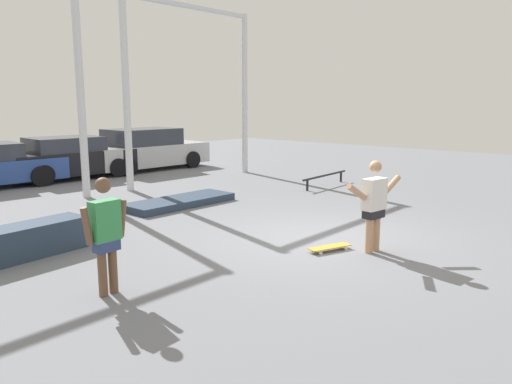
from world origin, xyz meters
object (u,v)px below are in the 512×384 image
Objects in this scene: manual_pad at (180,202)px; parked_car_silver at (146,150)px; skateboard at (330,247)px; parked_car_black at (69,158)px; skateboarder at (374,203)px; bystander at (106,231)px; grind_box at (23,242)px; grind_rail at (325,177)px.

parked_car_silver reaches higher than manual_pad.
parked_car_black reaches higher than skateboard.
skateboarder is at bearing -93.98° from manual_pad.
bystander reaches higher than parked_car_silver.
grind_rail is (8.98, 0.12, 0.01)m from grind_box.
bystander reaches higher than grind_rail.
parked_car_silver reaches higher than grind_rail.
grind_box reaches higher than grind_rail.
skateboard is at bearing -44.83° from grind_box.
skateboarder is 4.31m from bystander.
parked_car_silver is at bearing -132.34° from bystander.
skateboarder reaches higher than skateboard.
skateboarder is 0.38× the size of parked_car_black.
bystander is at bearing -139.91° from manual_pad.
skateboarder is 1.92× the size of skateboard.
bystander reaches higher than parked_car_black.
manual_pad is 0.69× the size of parked_car_black.
parked_car_black is (0.46, 6.01, 0.57)m from manual_pad.
parked_car_silver is at bearing 2.27° from parked_car_black.
manual_pad is at bearing 16.05° from grind_box.
skateboard is 0.33× the size of grind_rail.
grind_rail is (4.64, -1.13, 0.19)m from manual_pad.
skateboarder is 5.74m from grind_box.
grind_rail is (5.01, 4.22, -0.56)m from skateboarder.
grind_rail is at bearing 53.88° from skateboard.
grind_rail is at bearing -55.72° from parked_car_black.
grind_rail is 8.28m from parked_car_black.
bystander is (-7.77, -9.56, 0.13)m from parked_car_silver.
skateboarder is at bearing -106.81° from parked_car_silver.
parked_car_silver is (3.81, 11.27, -0.12)m from skateboarder.
manual_pad is 1.80× the size of bystander.
skateboard is at bearing -92.66° from parked_car_black.
grind_box is 0.86× the size of grind_rail.
grind_box is at bearing 141.55° from skateboarder.
parked_car_black is (1.26, 10.79, 0.60)m from skateboard.
parked_car_silver is at bearing 78.73° from skateboarder.
parked_car_black is 2.62× the size of bystander.
grind_rail is 0.59× the size of parked_car_black.
parked_car_silver is at bearing 59.84° from manual_pad.
skateboard is at bearing -99.44° from manual_pad.
grind_box is (-3.55, 3.53, 0.20)m from skateboard.
parked_car_black is (0.83, 11.36, -0.18)m from skateboarder.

